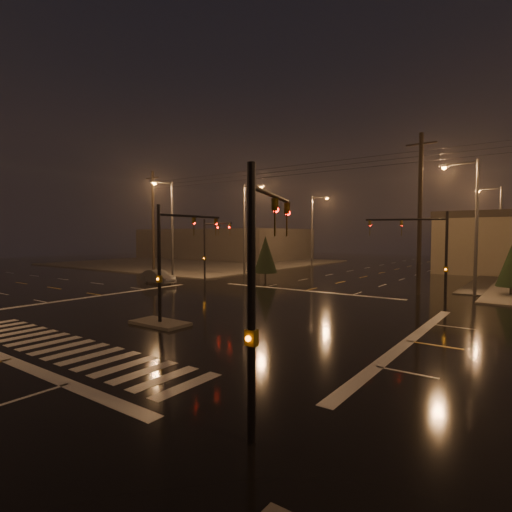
% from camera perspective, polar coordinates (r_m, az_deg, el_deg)
% --- Properties ---
extents(ground, '(140.00, 140.00, 0.00)m').
position_cam_1_polar(ground, '(23.61, -6.10, -7.96)').
color(ground, black).
rests_on(ground, ground).
extents(sidewalk_nw, '(36.00, 36.00, 0.12)m').
position_cam_1_polar(sidewalk_nw, '(65.73, -8.15, -0.89)').
color(sidewalk_nw, '#4D4A45').
rests_on(sidewalk_nw, ground).
extents(median_island, '(3.00, 1.60, 0.15)m').
position_cam_1_polar(median_island, '(20.85, -13.56, -9.28)').
color(median_island, '#4D4A45').
rests_on(median_island, ground).
extents(crosswalk, '(15.00, 2.60, 0.01)m').
position_cam_1_polar(crosswalk, '(18.10, -25.89, -11.62)').
color(crosswalk, beige).
rests_on(crosswalk, ground).
extents(stop_bar_near, '(16.00, 0.50, 0.01)m').
position_cam_1_polar(stop_bar_near, '(17.28, -31.87, -12.47)').
color(stop_bar_near, beige).
rests_on(stop_bar_near, ground).
extents(stop_bar_far, '(16.00, 0.50, 0.01)m').
position_cam_1_polar(stop_bar_far, '(32.52, 6.98, -4.93)').
color(stop_bar_far, beige).
rests_on(stop_bar_far, ground).
extents(commercial_block, '(30.00, 18.00, 5.60)m').
position_cam_1_polar(commercial_block, '(77.86, -4.69, 1.75)').
color(commercial_block, '#3E3A37').
rests_on(commercial_block, ground).
extents(signal_mast_median, '(0.25, 4.59, 6.00)m').
position_cam_1_polar(signal_mast_median, '(21.01, -11.76, 0.95)').
color(signal_mast_median, black).
rests_on(signal_mast_median, ground).
extents(signal_mast_ne, '(4.84, 1.86, 6.00)m').
position_cam_1_polar(signal_mast_ne, '(28.04, 23.42, 1.35)').
color(signal_mast_ne, black).
rests_on(signal_mast_ne, ground).
extents(signal_mast_nw, '(4.84, 1.86, 6.00)m').
position_cam_1_polar(signal_mast_nw, '(37.07, -6.63, 1.92)').
color(signal_mast_nw, black).
rests_on(signal_mast_nw, ground).
extents(signal_mast_se, '(1.55, 3.87, 6.00)m').
position_cam_1_polar(signal_mast_se, '(9.19, 0.74, -1.81)').
color(signal_mast_se, black).
rests_on(signal_mast_se, ground).
extents(streetlight_1, '(2.77, 0.32, 10.00)m').
position_cam_1_polar(streetlight_1, '(44.22, -1.37, 4.71)').
color(streetlight_1, '#38383A').
rests_on(streetlight_1, ground).
extents(streetlight_2, '(2.77, 0.32, 10.00)m').
position_cam_1_polar(streetlight_2, '(57.79, 8.28, 4.28)').
color(streetlight_2, '#38383A').
rests_on(streetlight_2, ground).
extents(streetlight_3, '(2.77, 0.32, 10.00)m').
position_cam_1_polar(streetlight_3, '(33.56, 28.47, 4.90)').
color(streetlight_3, '#38383A').
rests_on(streetlight_3, ground).
extents(streetlight_4, '(2.77, 0.32, 10.00)m').
position_cam_1_polar(streetlight_4, '(53.44, 31.20, 3.98)').
color(streetlight_4, '#38383A').
rests_on(streetlight_4, ground).
extents(streetlight_5, '(0.32, 2.77, 10.00)m').
position_cam_1_polar(streetlight_5, '(42.44, -12.20, 4.72)').
color(streetlight_5, '#38383A').
rests_on(streetlight_5, ground).
extents(utility_pole_0, '(2.20, 0.32, 12.00)m').
position_cam_1_polar(utility_pole_0, '(48.83, -14.48, 4.84)').
color(utility_pole_0, black).
rests_on(utility_pole_0, ground).
extents(utility_pole_1, '(2.20, 0.32, 12.00)m').
position_cam_1_polar(utility_pole_1, '(32.18, 22.37, 5.71)').
color(utility_pole_1, black).
rests_on(utility_pole_1, ground).
extents(conifer_0, '(2.04, 2.04, 3.89)m').
position_cam_1_polar(conifer_0, '(34.69, 32.70, -1.09)').
color(conifer_0, black).
rests_on(conifer_0, ground).
extents(conifer_3, '(2.36, 2.36, 4.39)m').
position_cam_1_polar(conifer_3, '(39.95, 1.36, 0.22)').
color(conifer_3, black).
rests_on(conifer_3, ground).
extents(car_crossing, '(3.99, 1.72, 1.28)m').
position_cam_1_polar(car_crossing, '(37.98, -13.83, -2.89)').
color(car_crossing, '#505357').
rests_on(car_crossing, ground).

